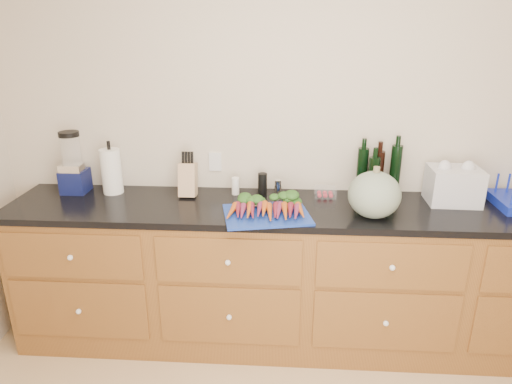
# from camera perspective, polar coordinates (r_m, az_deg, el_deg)

# --- Properties ---
(wall_back) EXTENTS (4.10, 0.05, 2.60)m
(wall_back) POSITION_cam_1_polar(r_m,az_deg,el_deg) (2.95, 6.54, 7.09)
(wall_back) COLOR beige
(wall_back) RESTS_ON ground
(cabinets) EXTENTS (3.60, 0.64, 0.90)m
(cabinets) POSITION_cam_1_polar(r_m,az_deg,el_deg) (2.96, 6.17, -10.63)
(cabinets) COLOR brown
(cabinets) RESTS_ON ground
(countertop) EXTENTS (3.64, 0.62, 0.04)m
(countertop) POSITION_cam_1_polar(r_m,az_deg,el_deg) (2.75, 6.53, -2.16)
(countertop) COLOR black
(countertop) RESTS_ON cabinets
(cutting_board) EXTENTS (0.54, 0.45, 0.01)m
(cutting_board) POSITION_cam_1_polar(r_m,az_deg,el_deg) (2.59, 1.34, -2.84)
(cutting_board) COLOR #153499
(cutting_board) RESTS_ON countertop
(carrots) EXTENTS (0.44, 0.30, 0.06)m
(carrots) POSITION_cam_1_polar(r_m,az_deg,el_deg) (2.61, 1.37, -1.96)
(carrots) COLOR #C55417
(carrots) RESTS_ON cutting_board
(squash) EXTENTS (0.29, 0.29, 0.26)m
(squash) POSITION_cam_1_polar(r_m,az_deg,el_deg) (2.62, 14.57, -0.33)
(squash) COLOR slate
(squash) RESTS_ON countertop
(blender_appliance) EXTENTS (0.16, 0.16, 0.40)m
(blender_appliance) POSITION_cam_1_polar(r_m,az_deg,el_deg) (3.14, -21.90, 3.03)
(blender_appliance) COLOR #0F164A
(blender_appliance) RESTS_ON countertop
(paper_towel) EXTENTS (0.13, 0.13, 0.29)m
(paper_towel) POSITION_cam_1_polar(r_m,az_deg,el_deg) (3.05, -17.62, 2.48)
(paper_towel) COLOR white
(paper_towel) RESTS_ON countertop
(knife_block) EXTENTS (0.10, 0.10, 0.21)m
(knife_block) POSITION_cam_1_polar(r_m,az_deg,el_deg) (2.90, -8.50, 1.53)
(knife_block) COLOR tan
(knife_block) RESTS_ON countertop
(grinder_salt) EXTENTS (0.05, 0.05, 0.11)m
(grinder_salt) POSITION_cam_1_polar(r_m,az_deg,el_deg) (2.91, -2.58, 0.76)
(grinder_salt) COLOR white
(grinder_salt) RESTS_ON countertop
(grinder_pepper) EXTENTS (0.06, 0.06, 0.14)m
(grinder_pepper) POSITION_cam_1_polar(r_m,az_deg,el_deg) (2.89, 0.81, 0.99)
(grinder_pepper) COLOR black
(grinder_pepper) RESTS_ON countertop
(canister_chrome) EXTENTS (0.04, 0.04, 0.10)m
(canister_chrome) POSITION_cam_1_polar(r_m,az_deg,el_deg) (2.89, 2.76, 0.56)
(canister_chrome) COLOR white
(canister_chrome) RESTS_ON countertop
(tomato_box) EXTENTS (0.13, 0.11, 0.06)m
(tomato_box) POSITION_cam_1_polar(r_m,az_deg,el_deg) (2.90, 8.63, -0.00)
(tomato_box) COLOR white
(tomato_box) RESTS_ON countertop
(bottles) EXTENTS (0.27, 0.14, 0.33)m
(bottles) POSITION_cam_1_polar(r_m,az_deg,el_deg) (2.95, 14.94, 2.26)
(bottles) COLOR black
(bottles) RESTS_ON countertop
(grocery_bag) EXTENTS (0.30, 0.25, 0.22)m
(grocery_bag) POSITION_cam_1_polar(r_m,az_deg,el_deg) (3.00, 23.45, 0.75)
(grocery_bag) COLOR white
(grocery_bag) RESTS_ON countertop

